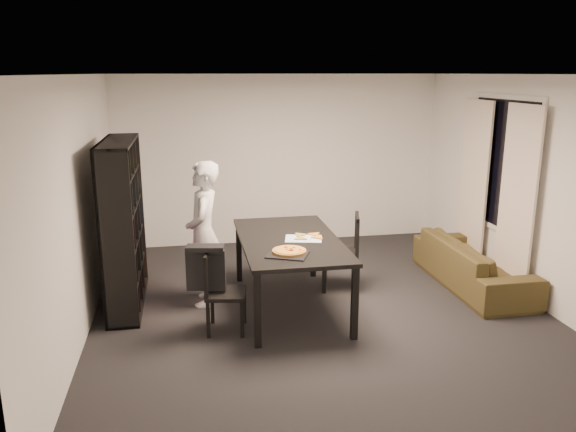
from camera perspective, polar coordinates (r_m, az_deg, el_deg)
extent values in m
cube|color=black|center=(6.50, 3.22, -9.41)|extent=(5.00, 5.50, 0.01)
cube|color=white|center=(5.95, 3.58, 14.18)|extent=(5.00, 5.50, 0.01)
cube|color=white|center=(8.74, -0.91, 5.70)|extent=(5.00, 0.01, 2.60)
cube|color=white|center=(3.59, 13.94, -7.59)|extent=(5.00, 0.01, 2.60)
cube|color=white|center=(6.02, -20.42, 0.80)|extent=(0.01, 5.50, 2.60)
cube|color=white|center=(7.11, 23.39, 2.50)|extent=(0.01, 5.50, 2.60)
cube|color=black|center=(7.56, 20.96, 4.92)|extent=(0.02, 1.40, 1.60)
cube|color=white|center=(7.56, 20.93, 4.92)|extent=(0.03, 1.52, 1.72)
cube|color=silver|center=(7.15, 22.26, 1.44)|extent=(0.03, 0.70, 2.25)
cube|color=silver|center=(8.02, 18.32, 3.10)|extent=(0.03, 0.70, 2.25)
cube|color=black|center=(6.63, -16.38, -0.80)|extent=(0.35, 1.50, 1.90)
cube|color=black|center=(6.29, 0.17, -2.50)|extent=(1.09, 1.95, 0.04)
cube|color=black|center=(5.51, -3.12, -9.57)|extent=(0.07, 0.07, 0.77)
cube|color=black|center=(5.70, 6.79, -8.80)|extent=(0.07, 0.07, 0.77)
cube|color=black|center=(7.22, -5.01, -3.69)|extent=(0.07, 0.07, 0.77)
cube|color=black|center=(7.37, 2.58, -3.28)|extent=(0.07, 0.07, 0.77)
cube|color=black|center=(5.87, -6.31, -7.83)|extent=(0.46, 0.46, 0.04)
cube|color=black|center=(5.81, -8.15, -5.68)|extent=(0.11, 0.40, 0.43)
cube|color=black|center=(5.74, -8.22, -3.85)|extent=(0.09, 0.38, 0.05)
cube|color=black|center=(5.78, -4.70, -10.44)|extent=(0.04, 0.04, 0.39)
cube|color=black|center=(6.10, -4.47, -9.10)|extent=(0.04, 0.04, 0.39)
cube|color=black|center=(5.82, -8.11, -10.39)|extent=(0.04, 0.04, 0.39)
cube|color=black|center=(6.13, -7.71, -9.06)|extent=(0.04, 0.04, 0.39)
cube|color=black|center=(6.97, 5.32, -3.82)|extent=(0.54, 0.54, 0.04)
cube|color=black|center=(6.90, 7.02, -1.83)|extent=(0.16, 0.44, 0.47)
cube|color=black|center=(6.84, 7.07, -0.10)|extent=(0.14, 0.41, 0.05)
cube|color=black|center=(7.22, 3.77, -5.10)|extent=(0.04, 0.04, 0.43)
cube|color=black|center=(6.87, 3.69, -6.14)|extent=(0.04, 0.04, 0.43)
cube|color=black|center=(7.22, 6.77, -5.16)|extent=(0.04, 0.04, 0.43)
cube|color=black|center=(6.87, 6.86, -6.21)|extent=(0.04, 0.04, 0.43)
cube|color=black|center=(5.80, -8.34, -5.46)|extent=(0.41, 0.14, 0.43)
cube|color=black|center=(5.73, -8.43, -3.22)|extent=(0.40, 0.23, 0.05)
imported|color=silver|center=(6.46, -8.57, -1.81)|extent=(0.46, 0.65, 1.67)
cube|color=black|center=(5.72, -0.05, -3.93)|extent=(0.50, 0.46, 0.01)
cylinder|color=#AF7333|center=(5.77, 0.13, -3.58)|extent=(0.35, 0.35, 0.02)
cylinder|color=gold|center=(5.77, 0.13, -3.44)|extent=(0.31, 0.31, 0.01)
cube|color=white|center=(6.26, 1.57, -2.33)|extent=(0.46, 0.38, 0.01)
imported|color=#3A3017|center=(7.45, 18.29, -4.60)|extent=(0.77, 1.98, 0.58)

